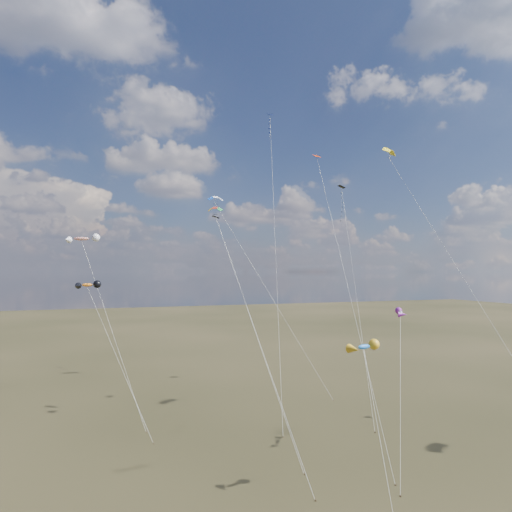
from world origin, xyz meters
name	(u,v)px	position (x,y,z in m)	size (l,w,h in m)	color
diamond_black_high	(343,213)	(18.48, 30.58, 25.99)	(7.50, 18.70, 30.45)	black
diamond_navy_tall	(271,147)	(9.65, 37.40, 36.99)	(8.90, 24.67, 43.23)	#080D48
diamond_black_mid	(239,282)	(-2.69, 15.83, 16.22)	(3.19, 19.44, 23.68)	black
diamond_orange_center	(335,232)	(8.66, 16.05, 21.69)	(3.85, 19.97, 32.06)	red
parafoil_yellow	(390,150)	(16.73, 16.86, 31.86)	(2.82, 25.48, 32.69)	yellow
parafoil_blue_white	(216,198)	(1.90, 41.51, 29.01)	(13.49, 16.35, 29.78)	blue
parafoil_tricolor	(216,210)	(-3.06, 23.39, 24.54)	(4.50, 17.36, 25.29)	gold
novelty_orange_black	(88,285)	(-17.16, 26.80, 15.73)	(7.76, 8.96, 16.29)	orange
novelty_white_purple	(400,313)	(11.13, 8.02, 13.30)	(6.55, 8.27, 13.75)	white
novelty_redwhite_stripe	(82,239)	(-17.92, 32.36, 21.36)	(9.01, 11.54, 21.97)	red
novelty_blue_yellow	(364,347)	(2.76, 1.58, 11.51)	(3.29, 7.49, 12.04)	blue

